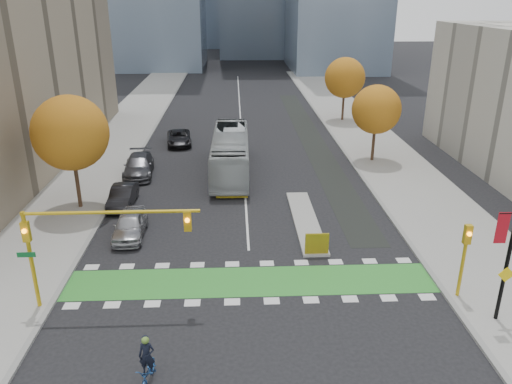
{
  "coord_description": "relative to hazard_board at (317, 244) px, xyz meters",
  "views": [
    {
      "loc": [
        -0.72,
        -21.78,
        14.41
      ],
      "look_at": [
        0.53,
        7.06,
        3.0
      ],
      "focal_mm": 35.0,
      "sensor_mm": 36.0,
      "label": 1
    }
  ],
  "objects": [
    {
      "name": "traffic_signal_west",
      "position": [
        -11.93,
        -4.71,
        3.23
      ],
      "size": [
        8.53,
        0.56,
        5.2
      ],
      "color": "#BF9914",
      "rests_on": "ground"
    },
    {
      "name": "bike_crossing",
      "position": [
        -4.0,
        -2.7,
        -0.79
      ],
      "size": [
        20.0,
        3.0,
        0.01
      ],
      "primitive_type": "cube",
      "color": "#2E892D",
      "rests_on": "ground"
    },
    {
      "name": "parked_car_b",
      "position": [
        -13.0,
        8.15,
        -0.06
      ],
      "size": [
        1.6,
        4.51,
        1.48
      ],
      "primitive_type": "imported",
      "rotation": [
        0.0,
        0.0,
        -0.01
      ],
      "color": "black",
      "rests_on": "ground"
    },
    {
      "name": "tree_west",
      "position": [
        -16.0,
        7.8,
        4.82
      ],
      "size": [
        5.2,
        5.2,
        8.22
      ],
      "color": "#332114",
      "rests_on": "ground"
    },
    {
      "name": "centre_line",
      "position": [
        -4.0,
        35.8,
        -0.8
      ],
      "size": [
        0.15,
        70.0,
        0.01
      ],
      "primitive_type": "cube",
      "color": "silver",
      "rests_on": "ground"
    },
    {
      "name": "median_island",
      "position": [
        0.0,
        4.8,
        -0.72
      ],
      "size": [
        1.6,
        10.0,
        0.16
      ],
      "primitive_type": "cube",
      "color": "gray",
      "rests_on": "ground"
    },
    {
      "name": "hazard_board",
      "position": [
        0.0,
        0.0,
        0.0
      ],
      "size": [
        1.4,
        0.12,
        1.3
      ],
      "primitive_type": "cube",
      "color": "yellow",
      "rests_on": "median_island"
    },
    {
      "name": "sidewalk_east",
      "position": [
        9.5,
        15.8,
        -0.73
      ],
      "size": [
        7.0,
        120.0,
        0.15
      ],
      "primitive_type": "cube",
      "color": "gray",
      "rests_on": "ground"
    },
    {
      "name": "bus",
      "position": [
        -5.13,
        15.14,
        0.99
      ],
      "size": [
        3.22,
        12.93,
        3.59
      ],
      "primitive_type": "imported",
      "rotation": [
        0.0,
        0.0,
        -0.02
      ],
      "color": "#A9AFB1",
      "rests_on": "ground"
    },
    {
      "name": "ground",
      "position": [
        -4.0,
        -4.2,
        -0.8
      ],
      "size": [
        300.0,
        300.0,
        0.0
      ],
      "primitive_type": "plane",
      "color": "black",
      "rests_on": "ground"
    },
    {
      "name": "parked_car_a",
      "position": [
        -11.51,
        3.15,
        -0.0
      ],
      "size": [
        2.01,
        4.72,
        1.59
      ],
      "primitive_type": "imported",
      "rotation": [
        0.0,
        0.0,
        0.03
      ],
      "color": "#9E9EA3",
      "rests_on": "ground"
    },
    {
      "name": "bike_lane_paint",
      "position": [
        3.5,
        25.8,
        -0.8
      ],
      "size": [
        2.5,
        50.0,
        0.01
      ],
      "primitive_type": "cube",
      "color": "black",
      "rests_on": "ground"
    },
    {
      "name": "tree_east_far",
      "position": [
        8.5,
        33.8,
        4.44
      ],
      "size": [
        4.8,
        4.8,
        7.65
      ],
      "color": "#332114",
      "rests_on": "ground"
    },
    {
      "name": "parked_car_d",
      "position": [
        -10.5,
        24.22,
        -0.08
      ],
      "size": [
        2.99,
        5.41,
        1.43
      ],
      "primitive_type": "imported",
      "rotation": [
        0.0,
        0.0,
        0.12
      ],
      "color": "black",
      "rests_on": "ground"
    },
    {
      "name": "parked_car_c",
      "position": [
        -13.0,
        14.9,
        0.04
      ],
      "size": [
        2.81,
        5.95,
        1.68
      ],
      "primitive_type": "imported",
      "rotation": [
        0.0,
        0.0,
        0.08
      ],
      "color": "#46454A",
      "rests_on": "ground"
    },
    {
      "name": "curb_east",
      "position": [
        6.0,
        15.8,
        -0.73
      ],
      "size": [
        0.3,
        120.0,
        0.16
      ],
      "primitive_type": "cube",
      "color": "gray",
      "rests_on": "ground"
    },
    {
      "name": "tree_east_near",
      "position": [
        8.0,
        17.8,
        4.06
      ],
      "size": [
        4.4,
        4.4,
        7.08
      ],
      "color": "#332114",
      "rests_on": "ground"
    },
    {
      "name": "curb_west",
      "position": [
        -14.0,
        15.8,
        -0.73
      ],
      "size": [
        0.3,
        120.0,
        0.16
      ],
      "primitive_type": "cube",
      "color": "gray",
      "rests_on": "ground"
    },
    {
      "name": "traffic_signal_east",
      "position": [
        6.5,
        -4.71,
        1.93
      ],
      "size": [
        0.35,
        0.43,
        4.1
      ],
      "color": "#BF9914",
      "rests_on": "ground"
    },
    {
      "name": "sidewalk_west",
      "position": [
        -17.5,
        15.8,
        -0.73
      ],
      "size": [
        7.0,
        120.0,
        0.15
      ],
      "primitive_type": "cube",
      "color": "gray",
      "rests_on": "ground"
    },
    {
      "name": "cyclist",
      "position": [
        -8.29,
        -10.14,
        -0.05
      ],
      "size": [
        0.82,
        1.99,
        2.25
      ],
      "rotation": [
        0.0,
        0.0,
        -0.08
      ],
      "color": "#204F95",
      "rests_on": "ground"
    }
  ]
}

